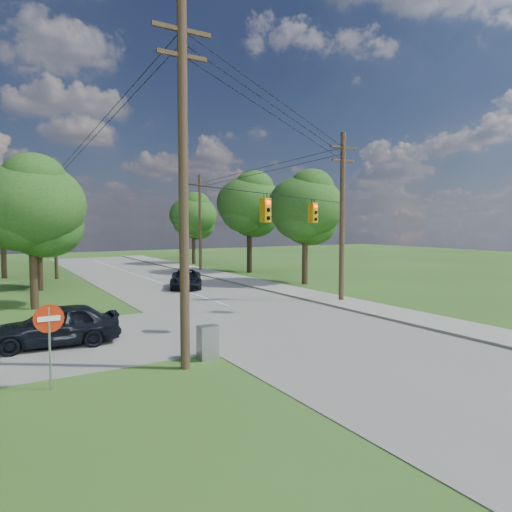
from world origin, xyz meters
TOP-DOWN VIEW (x-y plane):
  - ground at (0.00, 0.00)m, footprint 140.00×140.00m
  - main_road at (2.00, 5.00)m, footprint 10.00×100.00m
  - sidewalk_east at (8.70, 5.00)m, footprint 2.60×100.00m
  - pole_sw at (-4.60, 0.40)m, footprint 2.00×0.32m
  - pole_ne at (8.90, 8.00)m, footprint 2.00×0.32m
  - pole_north_e at (8.90, 30.00)m, footprint 2.00×0.32m
  - pole_north_w at (-5.00, 30.00)m, footprint 2.00×0.32m
  - power_lines at (1.50, 11.54)m, footprint 13.93×29.62m
  - traffic_signals at (2.55, 4.43)m, footprint 4.91×3.27m
  - tree_w_near at (-8.00, 15.00)m, footprint 6.00×6.00m
  - tree_w_mid at (-7.00, 23.00)m, footprint 6.40×6.40m
  - tree_w_far at (-9.00, 33.00)m, footprint 6.00×6.00m
  - tree_e_near at (12.00, 16.00)m, footprint 6.20×6.20m
  - tree_e_mid at (12.50, 26.00)m, footprint 6.60×6.60m
  - tree_e_far at (11.50, 38.00)m, footprint 5.80×5.80m
  - car_cross_dark at (-8.00, 5.63)m, footprint 5.05×2.40m
  - car_main_north at (2.69, 18.52)m, footprint 3.98×5.41m
  - control_cabinet at (-3.50, 1.00)m, footprint 0.69×0.51m
  - do_not_enter_sign at (-8.76, 0.54)m, footprint 0.85×0.08m

SIDE VIEW (x-z plane):
  - ground at x=0.00m, z-range 0.00..0.00m
  - main_road at x=2.00m, z-range 0.00..0.03m
  - sidewalk_east at x=8.70m, z-range 0.00..0.12m
  - control_cabinet at x=-3.50m, z-range 0.00..1.23m
  - car_main_north at x=2.69m, z-range 0.03..1.40m
  - car_cross_dark at x=-8.00m, z-range 0.03..1.70m
  - do_not_enter_sign at x=-8.76m, z-range 0.57..3.12m
  - pole_north_e at x=8.90m, z-range 0.13..10.13m
  - pole_north_w at x=-5.00m, z-range 0.13..10.13m
  - pole_ne at x=8.90m, z-range 0.22..10.72m
  - traffic_signals at x=2.55m, z-range 4.97..6.02m
  - tree_e_far at x=11.50m, z-range 1.76..10.08m
  - tree_w_near at x=-8.00m, z-range 1.72..10.12m
  - pole_sw at x=-4.60m, z-range 0.23..12.23m
  - tree_w_far at x=-9.00m, z-range 1.89..10.62m
  - tree_e_near at x=12.00m, z-range 1.85..10.66m
  - tree_w_mid at x=-7.00m, z-range 1.97..11.19m
  - tree_e_mid at x=12.50m, z-range 2.09..11.73m
  - power_lines at x=1.50m, z-range 6.69..11.62m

